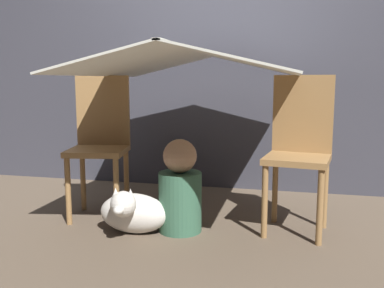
{
  "coord_description": "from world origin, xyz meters",
  "views": [
    {
      "loc": [
        0.6,
        -2.51,
        0.92
      ],
      "look_at": [
        0.0,
        0.06,
        0.52
      ],
      "focal_mm": 40.0,
      "sensor_mm": 36.0,
      "label": 1
    }
  ],
  "objects_px": {
    "chair_right": "(299,146)",
    "dog": "(132,212)",
    "person_front": "(180,190)",
    "chair_left": "(100,140)"
  },
  "relations": [
    {
      "from": "person_front",
      "to": "dog",
      "type": "xyz_separation_m",
      "value": [
        -0.27,
        -0.12,
        -0.12
      ]
    },
    {
      "from": "dog",
      "to": "chair_left",
      "type": "bearing_deg",
      "value": 137.05
    },
    {
      "from": "chair_right",
      "to": "dog",
      "type": "bearing_deg",
      "value": -152.75
    },
    {
      "from": "chair_right",
      "to": "chair_left",
      "type": "bearing_deg",
      "value": -171.29
    },
    {
      "from": "person_front",
      "to": "chair_right",
      "type": "bearing_deg",
      "value": 16.26
    },
    {
      "from": "chair_right",
      "to": "person_front",
      "type": "height_order",
      "value": "chair_right"
    },
    {
      "from": "chair_right",
      "to": "dog",
      "type": "distance_m",
      "value": 1.08
    },
    {
      "from": "chair_right",
      "to": "dog",
      "type": "relative_size",
      "value": 2.23
    },
    {
      "from": "person_front",
      "to": "dog",
      "type": "relative_size",
      "value": 1.34
    },
    {
      "from": "chair_left",
      "to": "dog",
      "type": "relative_size",
      "value": 2.23
    }
  ]
}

